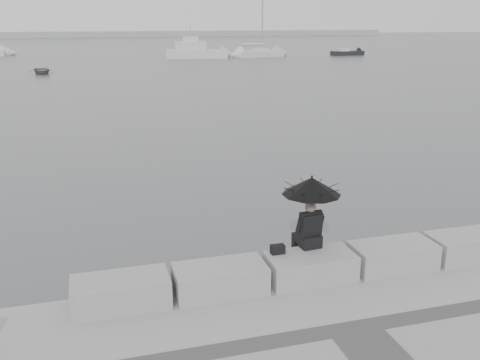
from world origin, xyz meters
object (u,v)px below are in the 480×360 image
object	(u,v)px
seated_person	(311,197)
dinghy	(42,71)
sailboat_right	(259,53)
motor_cruiser	(197,51)
small_motorboat	(347,53)

from	to	relation	value
seated_person	dinghy	bearing A→B (deg)	94.03
sailboat_right	motor_cruiser	world-z (taller)	sailboat_right
motor_cruiser	sailboat_right	bearing A→B (deg)	9.68
sailboat_right	dinghy	distance (m)	32.25
seated_person	small_motorboat	xyz separation A→B (m)	(33.37, 63.74, -1.67)
sailboat_right	motor_cruiser	bearing A→B (deg)	166.91
sailboat_right	dinghy	bearing A→B (deg)	-161.24
sailboat_right	seated_person	bearing A→B (deg)	-119.68
sailboat_right	small_motorboat	bearing A→B (deg)	-12.84
seated_person	dinghy	size ratio (longest dim) A/B	0.41
seated_person	sailboat_right	xyz separation A→B (m)	(19.94, 63.86, -1.45)
small_motorboat	sailboat_right	bearing A→B (deg)	175.29
dinghy	sailboat_right	bearing A→B (deg)	20.27
seated_person	dinghy	distance (m)	47.85
seated_person	small_motorboat	distance (m)	71.97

